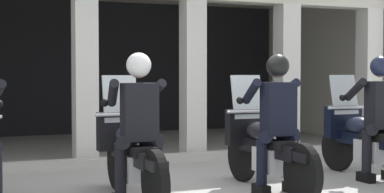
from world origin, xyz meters
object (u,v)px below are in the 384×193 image
at_px(motorcycle_center_right, 264,147).
at_px(police_officer_far_right, 379,107).
at_px(police_officer_center_right, 277,111).
at_px(police_officer_center_left, 138,115).
at_px(motorcycle_far_right, 364,139).
at_px(motorcycle_center_left, 131,153).

distance_m(motorcycle_center_right, police_officer_far_right, 1.67).
bearing_deg(motorcycle_center_right, police_officer_center_right, -79.70).
xyz_separation_m(police_officer_center_left, motorcycle_center_right, (1.61, 0.21, -0.44)).
distance_m(police_officer_center_left, police_officer_center_right, 1.61).
bearing_deg(motorcycle_far_right, police_officer_center_left, -161.98).
relative_size(police_officer_center_right, police_officer_far_right, 1.00).
bearing_deg(motorcycle_far_right, motorcycle_center_left, -167.00).
height_order(motorcycle_center_right, police_officer_center_right, police_officer_center_right).
distance_m(motorcycle_center_right, motorcycle_far_right, 1.62).
height_order(motorcycle_center_left, police_officer_center_right, police_officer_center_right).
distance_m(motorcycle_center_right, police_officer_center_right, 0.52).
bearing_deg(police_officer_far_right, police_officer_center_left, -167.00).
xyz_separation_m(motorcycle_center_right, police_officer_far_right, (1.61, -0.08, 0.44)).
xyz_separation_m(motorcycle_far_right, police_officer_far_right, (-0.00, -0.28, 0.44)).
xyz_separation_m(motorcycle_center_left, motorcycle_far_right, (3.21, 0.12, 0.00)).
relative_size(police_officer_center_left, police_officer_far_right, 1.00).
distance_m(motorcycle_center_left, police_officer_far_right, 3.25).
relative_size(police_officer_center_right, motorcycle_far_right, 0.78).
distance_m(motorcycle_far_right, police_officer_far_right, 0.52).
height_order(police_officer_center_left, police_officer_center_right, same).
height_order(motorcycle_center_left, motorcycle_far_right, same).
relative_size(motorcycle_center_left, motorcycle_far_right, 1.00).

